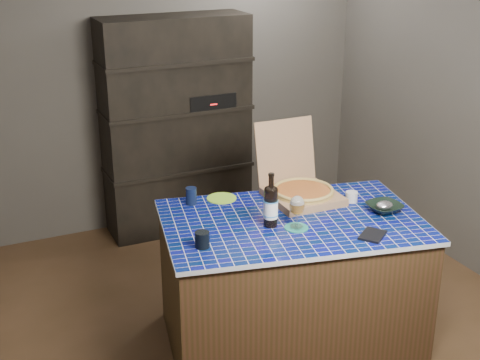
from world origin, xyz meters
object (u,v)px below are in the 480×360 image
mead_bottle (271,205)px  dvd_case (373,235)px  bowl (384,208)px  kitchen_island (290,281)px  pizza_box (301,189)px  wine_glass (297,206)px

mead_bottle → dvd_case: (0.46, -0.36, -0.12)m
mead_bottle → bowl: mead_bottle is taller
kitchen_island → pizza_box: 0.59m
bowl → kitchen_island: bearing=167.1°
wine_glass → dvd_case: bearing=-38.5°
pizza_box → wine_glass: size_ratio=2.61×
kitchen_island → pizza_box: size_ratio=3.31×
mead_bottle → pizza_box: bearing=38.2°
pizza_box → dvd_case: pizza_box is taller
dvd_case → bowl: size_ratio=0.82×
wine_glass → dvd_case: 0.45m
pizza_box → mead_bottle: size_ratio=1.57×
mead_bottle → dvd_case: size_ratio=1.91×
kitchen_island → bowl: bowl is taller
pizza_box → dvd_case: bearing=-81.1°
mead_bottle → dvd_case: bearing=-38.4°
mead_bottle → bowl: size_ratio=1.56×
wine_glass → mead_bottle: bearing=141.8°
kitchen_island → wine_glass: (-0.04, -0.12, 0.56)m
kitchen_island → wine_glass: size_ratio=8.64×
kitchen_island → mead_bottle: mead_bottle is taller
mead_bottle → wine_glass: 0.15m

